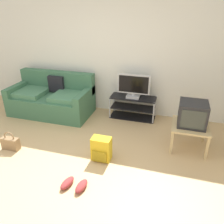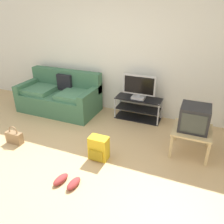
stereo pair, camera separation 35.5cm
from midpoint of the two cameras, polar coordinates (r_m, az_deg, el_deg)
name	(u,v)px [view 2 (the right image)]	position (r m, az deg, el deg)	size (l,w,h in m)	color
ground_plane	(53,173)	(3.48, -11.96, -15.05)	(9.00, 9.80, 0.02)	tan
wall_back	(115,50)	(4.92, 2.94, 15.40)	(9.00, 0.10, 2.70)	silver
couch	(60,97)	(5.22, -11.16, 3.84)	(1.76, 0.90, 0.87)	#3D6B4C
tv_stand	(138,108)	(4.80, 8.78, 0.88)	(0.95, 0.38, 0.47)	black
flat_tv	(139,87)	(4.60, 9.11, 6.19)	(0.67, 0.22, 0.50)	#B2B2B7
side_table	(192,132)	(3.89, 22.17, -4.89)	(0.60, 0.60, 0.43)	tan
crt_tv	(195,118)	(3.79, 22.81, -1.45)	(0.44, 0.44, 0.39)	#232326
backpack	(99,148)	(3.56, -0.53, -9.29)	(0.30, 0.26, 0.38)	gold
handbag	(14,137)	(4.26, -21.42, -6.04)	(0.30, 0.12, 0.34)	olive
sneakers_pair	(67,181)	(3.24, -8.15, -17.17)	(0.36, 0.28, 0.09)	#993333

